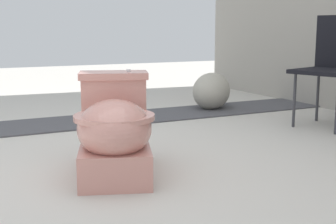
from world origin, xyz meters
TOP-DOWN VIEW (x-y plane):
  - ground_plane at (0.00, 0.00)m, footprint 14.00×14.00m
  - gravel_strip at (-1.38, 0.50)m, footprint 0.56×8.00m
  - toilet at (-0.01, 0.10)m, footprint 0.72×0.56m
  - folding_chair_left at (-0.44, 2.01)m, footprint 0.55×0.55m
  - boulder_near at (-1.46, 1.55)m, footprint 0.50×0.53m

SIDE VIEW (x-z plane):
  - ground_plane at x=0.00m, z-range 0.00..0.00m
  - gravel_strip at x=-1.38m, z-range 0.00..0.01m
  - boulder_near at x=-1.46m, z-range 0.00..0.34m
  - toilet at x=-0.01m, z-range -0.04..0.48m
  - folding_chair_left at x=-0.44m, z-range 0.09..0.93m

